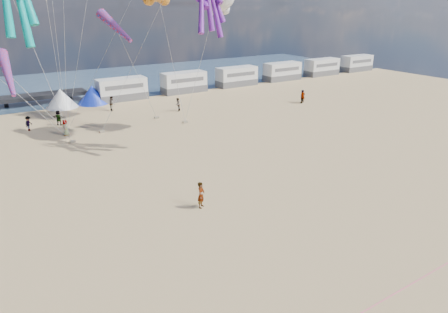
% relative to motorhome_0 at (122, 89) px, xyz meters
% --- Properties ---
extents(ground, '(120.00, 120.00, 0.00)m').
position_rel_motorhome_0_xyz_m(ground, '(-6.00, -40.00, -1.50)').
color(ground, tan).
rests_on(ground, ground).
extents(water, '(120.00, 120.00, 0.00)m').
position_rel_motorhome_0_xyz_m(water, '(-6.00, 15.00, -1.48)').
color(water, '#364F68').
rests_on(water, ground).
extents(motorhome_0, '(6.60, 2.50, 3.00)m').
position_rel_motorhome_0_xyz_m(motorhome_0, '(0.00, 0.00, 0.00)').
color(motorhome_0, silver).
rests_on(motorhome_0, ground).
extents(motorhome_1, '(6.60, 2.50, 3.00)m').
position_rel_motorhome_0_xyz_m(motorhome_1, '(9.50, 0.00, 0.00)').
color(motorhome_1, silver).
rests_on(motorhome_1, ground).
extents(motorhome_2, '(6.60, 2.50, 3.00)m').
position_rel_motorhome_0_xyz_m(motorhome_2, '(19.00, 0.00, 0.00)').
color(motorhome_2, silver).
rests_on(motorhome_2, ground).
extents(motorhome_3, '(6.60, 2.50, 3.00)m').
position_rel_motorhome_0_xyz_m(motorhome_3, '(28.50, 0.00, 0.00)').
color(motorhome_3, silver).
rests_on(motorhome_3, ground).
extents(motorhome_4, '(6.60, 2.50, 3.00)m').
position_rel_motorhome_0_xyz_m(motorhome_4, '(38.00, 0.00, 0.00)').
color(motorhome_4, silver).
rests_on(motorhome_4, ground).
extents(motorhome_5, '(6.60, 2.50, 3.00)m').
position_rel_motorhome_0_xyz_m(motorhome_5, '(47.50, 0.00, 0.00)').
color(motorhome_5, silver).
rests_on(motorhome_5, ground).
extents(tent_white, '(4.00, 4.00, 2.40)m').
position_rel_motorhome_0_xyz_m(tent_white, '(-8.00, 0.00, -0.30)').
color(tent_white, white).
rests_on(tent_white, ground).
extents(tent_blue, '(4.00, 4.00, 2.40)m').
position_rel_motorhome_0_xyz_m(tent_blue, '(-4.00, 0.00, -0.30)').
color(tent_blue, '#1933CC').
rests_on(tent_blue, ground).
extents(standing_person, '(0.77, 0.75, 1.79)m').
position_rel_motorhome_0_xyz_m(standing_person, '(-6.10, -32.95, -0.61)').
color(standing_person, tan).
rests_on(standing_person, ground).
extents(beachgoer_0, '(0.58, 0.70, 1.63)m').
position_rel_motorhome_0_xyz_m(beachgoer_0, '(-10.13, -12.35, -0.69)').
color(beachgoer_0, '#7F6659').
rests_on(beachgoer_0, ground).
extents(beachgoer_1, '(0.91, 0.94, 1.63)m').
position_rel_motorhome_0_xyz_m(beachgoer_1, '(3.73, -9.58, -0.69)').
color(beachgoer_1, '#7F6659').
rests_on(beachgoer_1, ground).
extents(beachgoer_2, '(0.93, 0.95, 1.54)m').
position_rel_motorhome_0_xyz_m(beachgoer_2, '(-13.03, -8.59, -0.73)').
color(beachgoer_2, '#7F6659').
rests_on(beachgoer_2, ground).
extents(beachgoer_3, '(1.31, 1.16, 1.77)m').
position_rel_motorhome_0_xyz_m(beachgoer_3, '(19.58, -14.68, -0.62)').
color(beachgoer_3, '#7F6659').
rests_on(beachgoer_3, ground).
extents(beachgoer_4, '(0.99, 0.94, 1.64)m').
position_rel_motorhome_0_xyz_m(beachgoer_4, '(-9.94, -8.13, -0.68)').
color(beachgoer_4, '#7F6659').
rests_on(beachgoer_4, ground).
extents(beachgoer_5, '(1.20, 1.52, 1.61)m').
position_rel_motorhome_0_xyz_m(beachgoer_5, '(20.08, -14.27, -0.69)').
color(beachgoer_5, '#7F6659').
rests_on(beachgoer_5, ground).
extents(beachgoer_7, '(0.89, 1.03, 1.78)m').
position_rel_motorhome_0_xyz_m(beachgoer_7, '(-3.01, -5.02, -0.61)').
color(beachgoer_7, '#7F6659').
rests_on(beachgoer_7, ground).
extents(sandbag_a, '(0.50, 0.35, 0.22)m').
position_rel_motorhome_0_xyz_m(sandbag_a, '(-10.14, -15.08, -1.39)').
color(sandbag_a, gray).
rests_on(sandbag_a, ground).
extents(sandbag_b, '(0.50, 0.35, 0.22)m').
position_rel_motorhome_0_xyz_m(sandbag_b, '(-6.80, -13.34, -1.39)').
color(sandbag_b, gray).
rests_on(sandbag_b, ground).
extents(sandbag_c, '(0.50, 0.35, 0.22)m').
position_rel_motorhome_0_xyz_m(sandbag_c, '(2.03, -14.80, -1.39)').
color(sandbag_c, gray).
rests_on(sandbag_c, ground).
extents(sandbag_d, '(0.50, 0.35, 0.22)m').
position_rel_motorhome_0_xyz_m(sandbag_d, '(0.10, -11.35, -1.39)').
color(sandbag_d, gray).
rests_on(sandbag_d, ground).
extents(sandbag_e, '(0.50, 0.35, 0.22)m').
position_rel_motorhome_0_xyz_m(sandbag_e, '(-9.94, -11.79, -1.39)').
color(sandbag_e, gray).
rests_on(sandbag_e, ground).
extents(windsock_mid, '(2.13, 5.29, 5.20)m').
position_rel_motorhome_0_xyz_m(windsock_mid, '(-5.14, -15.70, 8.96)').
color(windsock_mid, red).
extents(windsock_right, '(1.00, 5.58, 5.56)m').
position_rel_motorhome_0_xyz_m(windsock_right, '(-14.73, -17.82, 5.89)').
color(windsock_right, red).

